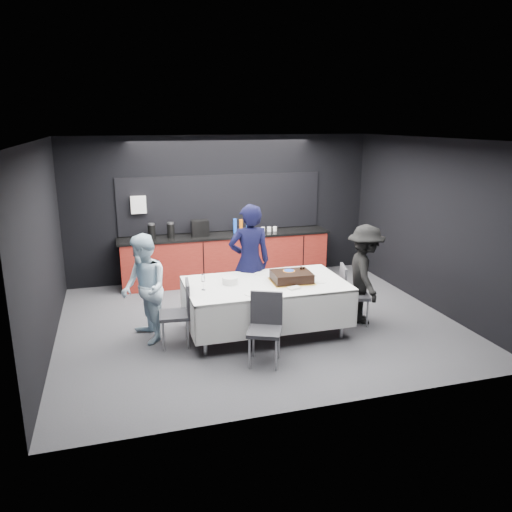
{
  "coord_description": "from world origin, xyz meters",
  "views": [
    {
      "loc": [
        -2.06,
        -6.99,
        3.06
      ],
      "look_at": [
        0.0,
        0.1,
        1.05
      ],
      "focal_mm": 35.0,
      "sensor_mm": 36.0,
      "label": 1
    }
  ],
  "objects_px": {
    "plate_stack": "(230,280)",
    "champagne_flute": "(203,279)",
    "chair_near": "(265,323)",
    "person_right": "(365,274)",
    "person_center": "(250,262)",
    "chair_right": "(350,290)",
    "party_table": "(266,292)",
    "chair_left": "(180,309)",
    "cake_assembly": "(292,277)",
    "person_left": "(144,289)"
  },
  "relations": [
    {
      "from": "party_table",
      "to": "chair_right",
      "type": "relative_size",
      "value": 2.51
    },
    {
      "from": "plate_stack",
      "to": "chair_right",
      "type": "height_order",
      "value": "chair_right"
    },
    {
      "from": "party_table",
      "to": "chair_left",
      "type": "distance_m",
      "value": 1.27
    },
    {
      "from": "cake_assembly",
      "to": "chair_right",
      "type": "distance_m",
      "value": 1.03
    },
    {
      "from": "champagne_flute",
      "to": "chair_left",
      "type": "bearing_deg",
      "value": -179.38
    },
    {
      "from": "party_table",
      "to": "person_right",
      "type": "bearing_deg",
      "value": -0.25
    },
    {
      "from": "chair_near",
      "to": "person_right",
      "type": "bearing_deg",
      "value": 24.85
    },
    {
      "from": "cake_assembly",
      "to": "person_center",
      "type": "xyz_separation_m",
      "value": [
        -0.43,
        0.74,
        0.06
      ]
    },
    {
      "from": "champagne_flute",
      "to": "person_center",
      "type": "xyz_separation_m",
      "value": [
        0.88,
        0.74,
        -0.02
      ]
    },
    {
      "from": "champagne_flute",
      "to": "person_center",
      "type": "bearing_deg",
      "value": 40.34
    },
    {
      "from": "person_right",
      "to": "party_table",
      "type": "bearing_deg",
      "value": 103.76
    },
    {
      "from": "chair_right",
      "to": "person_right",
      "type": "distance_m",
      "value": 0.34
    },
    {
      "from": "plate_stack",
      "to": "person_center",
      "type": "height_order",
      "value": "person_center"
    },
    {
      "from": "chair_near",
      "to": "person_right",
      "type": "xyz_separation_m",
      "value": [
        1.87,
        0.87,
        0.24
      ]
    },
    {
      "from": "chair_right",
      "to": "person_left",
      "type": "distance_m",
      "value": 3.09
    },
    {
      "from": "cake_assembly",
      "to": "plate_stack",
      "type": "bearing_deg",
      "value": 169.8
    },
    {
      "from": "plate_stack",
      "to": "person_right",
      "type": "distance_m",
      "value": 2.11
    },
    {
      "from": "party_table",
      "to": "person_left",
      "type": "xyz_separation_m",
      "value": [
        -1.72,
        0.21,
        0.14
      ]
    },
    {
      "from": "chair_left",
      "to": "person_left",
      "type": "relative_size",
      "value": 0.6
    },
    {
      "from": "person_left",
      "to": "person_right",
      "type": "relative_size",
      "value": 1.01
    },
    {
      "from": "champagne_flute",
      "to": "chair_right",
      "type": "bearing_deg",
      "value": 1.24
    },
    {
      "from": "party_table",
      "to": "champagne_flute",
      "type": "height_order",
      "value": "champagne_flute"
    },
    {
      "from": "party_table",
      "to": "plate_stack",
      "type": "distance_m",
      "value": 0.55
    },
    {
      "from": "cake_assembly",
      "to": "chair_right",
      "type": "xyz_separation_m",
      "value": [
        0.98,
        0.05,
        -0.32
      ]
    },
    {
      "from": "plate_stack",
      "to": "champagne_flute",
      "type": "xyz_separation_m",
      "value": [
        -0.42,
        -0.16,
        0.11
      ]
    },
    {
      "from": "plate_stack",
      "to": "chair_near",
      "type": "height_order",
      "value": "chair_near"
    },
    {
      "from": "chair_right",
      "to": "plate_stack",
      "type": "bearing_deg",
      "value": 176.5
    },
    {
      "from": "party_table",
      "to": "cake_assembly",
      "type": "bearing_deg",
      "value": -9.9
    },
    {
      "from": "plate_stack",
      "to": "chair_right",
      "type": "relative_size",
      "value": 0.25
    },
    {
      "from": "chair_left",
      "to": "chair_near",
      "type": "height_order",
      "value": "same"
    },
    {
      "from": "chair_left",
      "to": "chair_near",
      "type": "distance_m",
      "value": 1.27
    },
    {
      "from": "champagne_flute",
      "to": "person_center",
      "type": "relative_size",
      "value": 0.12
    },
    {
      "from": "champagne_flute",
      "to": "person_left",
      "type": "distance_m",
      "value": 0.85
    },
    {
      "from": "person_right",
      "to": "chair_near",
      "type": "bearing_deg",
      "value": 128.86
    },
    {
      "from": "person_center",
      "to": "person_left",
      "type": "height_order",
      "value": "person_center"
    },
    {
      "from": "plate_stack",
      "to": "person_right",
      "type": "relative_size",
      "value": 0.15
    },
    {
      "from": "plate_stack",
      "to": "person_left",
      "type": "distance_m",
      "value": 1.22
    },
    {
      "from": "cake_assembly",
      "to": "person_left",
      "type": "xyz_separation_m",
      "value": [
        -2.1,
        0.28,
        -0.08
      ]
    },
    {
      "from": "party_table",
      "to": "person_center",
      "type": "distance_m",
      "value": 0.73
    },
    {
      "from": "party_table",
      "to": "person_right",
      "type": "relative_size",
      "value": 1.51
    },
    {
      "from": "cake_assembly",
      "to": "chair_near",
      "type": "height_order",
      "value": "cake_assembly"
    },
    {
      "from": "plate_stack",
      "to": "chair_left",
      "type": "relative_size",
      "value": 0.25
    },
    {
      "from": "chair_right",
      "to": "person_left",
      "type": "xyz_separation_m",
      "value": [
        -3.07,
        0.23,
        0.24
      ]
    },
    {
      "from": "cake_assembly",
      "to": "party_table",
      "type": "bearing_deg",
      "value": 170.1
    },
    {
      "from": "person_center",
      "to": "person_left",
      "type": "xyz_separation_m",
      "value": [
        -1.67,
        -0.46,
        -0.14
      ]
    },
    {
      "from": "person_right",
      "to": "chair_left",
      "type": "bearing_deg",
      "value": 105.34
    },
    {
      "from": "party_table",
      "to": "champagne_flute",
      "type": "relative_size",
      "value": 10.36
    },
    {
      "from": "chair_left",
      "to": "person_left",
      "type": "xyz_separation_m",
      "value": [
        -0.46,
        0.28,
        0.24
      ]
    },
    {
      "from": "party_table",
      "to": "plate_stack",
      "type": "height_order",
      "value": "plate_stack"
    },
    {
      "from": "chair_near",
      "to": "person_center",
      "type": "height_order",
      "value": "person_center"
    }
  ]
}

